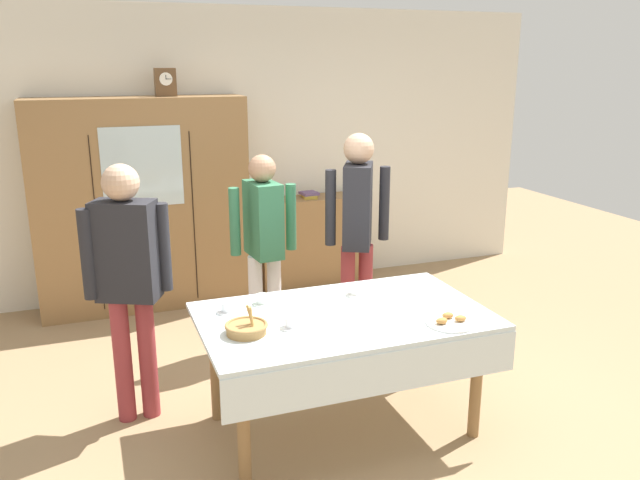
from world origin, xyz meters
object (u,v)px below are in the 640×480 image
Objects in this scene: mantel_clock at (165,82)px; tea_cup_mid_right at (263,300)px; book_stack at (309,195)px; tea_cup_back_edge at (355,291)px; person_near_right_end at (128,269)px; person_by_cabinet at (358,221)px; spoon_near_left at (457,303)px; spoon_far_right at (273,348)px; dining_table at (345,332)px; pastry_plate at (450,322)px; bread_basket at (246,328)px; tea_cup_center at (228,308)px; tea_cup_front_edge at (291,323)px; person_behind_table_right at (264,234)px; bookshelf_low at (309,241)px; wall_cabinet at (143,205)px.

mantel_clock reaches higher than tea_cup_mid_right.
book_stack is at bearing 64.18° from tea_cup_mid_right.
tea_cup_back_edge is 1.41m from person_near_right_end.
person_by_cabinet is (1.17, -1.51, -0.99)m from mantel_clock.
spoon_near_left is at bearing -33.70° from tea_cup_back_edge.
dining_table is at bearing 27.72° from spoon_far_right.
pastry_plate is (0.32, -0.62, -0.02)m from tea_cup_back_edge.
bread_basket is 0.88m from person_near_right_end.
tea_cup_mid_right is at bearing 13.75° from tea_cup_center.
mantel_clock is 1.00× the size of bread_basket.
mantel_clock is 2.93m from tea_cup_front_edge.
pastry_plate reaches higher than dining_table.
mantel_clock is 1.75m from person_behind_table_right.
tea_cup_mid_right reaches higher than spoon_far_right.
tea_cup_front_edge is 1.00× the size of tea_cup_back_edge.
bookshelf_low reaches higher than dining_table.
tea_cup_back_edge is (0.19, 0.31, 0.13)m from dining_table.
bookshelf_low is at bearing 68.67° from tea_cup_front_edge.
person_behind_table_right reaches higher than tea_cup_center.
dining_table is 2.74m from book_stack.
book_stack is 1.55m from person_behind_table_right.
wall_cabinet is 2.02m from person_near_right_end.
person_by_cabinet is (0.89, 1.13, 0.25)m from tea_cup_front_edge.
book_stack reaches higher than tea_cup_front_edge.
person_behind_table_right is (-0.83, -1.31, 0.48)m from bookshelf_low.
book_stack is 1.93× the size of spoon_far_right.
person_behind_table_right is at bearing 111.39° from pastry_plate.
spoon_far_right is (-1.23, -2.92, 0.31)m from bookshelf_low.
bread_basket is 1.34m from spoon_near_left.
book_stack reaches higher than tea_cup_mid_right.
person_behind_table_right is (0.51, -1.26, -1.10)m from mantel_clock.
spoon_near_left is at bearing -3.86° from dining_table.
mantel_clock is 0.16× the size of person_behind_table_right.
person_near_right_end is at bearing 161.33° from spoon_near_left.
book_stack is 2.54m from tea_cup_mid_right.
tea_cup_front_edge is at bearing 163.16° from pastry_plate.
dining_table is 6.07× the size of pastry_plate.
tea_cup_front_edge is at bearing -82.43° from tea_cup_mid_right.
wall_cabinet reaches higher than book_stack.
bookshelf_low is at bearing 57.77° from person_behind_table_right.
person_behind_table_right is at bearing 70.72° from bread_basket.
spoon_far_right is at bearing -70.23° from bread_basket.
tea_cup_center is 1.09× the size of spoon_near_left.
tea_cup_back_edge reaches higher than pastry_plate.
person_by_cabinet is at bearing 44.35° from bread_basket.
bookshelf_low is (1.60, 0.05, -0.50)m from wall_cabinet.
wall_cabinet reaches higher than tea_cup_front_edge.
wall_cabinet reaches higher than person_near_right_end.
book_stack reaches higher than bread_basket.
pastry_plate is at bearing -91.02° from person_by_cabinet.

